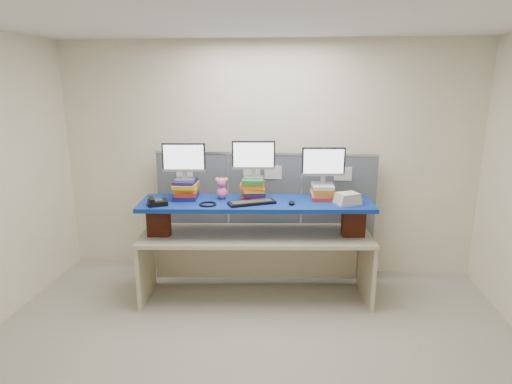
# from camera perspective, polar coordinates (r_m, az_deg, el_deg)

# --- Properties ---
(room) EXTENTS (5.00, 4.00, 2.80)m
(room) POSITION_cam_1_polar(r_m,az_deg,el_deg) (3.25, -1.25, -1.89)
(room) COLOR #F3E6C8
(room) RESTS_ON ground
(cubicle_partition) EXTENTS (2.60, 0.06, 1.53)m
(cubicle_partition) POSITION_cam_1_polar(r_m,az_deg,el_deg) (5.13, 1.14, -3.08)
(cubicle_partition) COLOR #4F535D
(cubicle_partition) RESTS_ON ground
(desk) EXTENTS (2.50, 0.93, 0.74)m
(desk) POSITION_cam_1_polar(r_m,az_deg,el_deg) (4.63, 0.00, -7.34)
(desk) COLOR beige
(desk) RESTS_ON ground
(brick_pier_left) EXTENTS (0.24, 0.15, 0.32)m
(brick_pier_left) POSITION_cam_1_polar(r_m,az_deg,el_deg) (4.60, -12.84, -3.79)
(brick_pier_left) COLOR maroon
(brick_pier_left) RESTS_ON desk
(brick_pier_right) EXTENTS (0.24, 0.15, 0.32)m
(brick_pier_right) POSITION_cam_1_polar(r_m,az_deg,el_deg) (4.59, 12.87, -3.84)
(brick_pier_right) COLOR maroon
(brick_pier_right) RESTS_ON desk
(blue_board) EXTENTS (2.46, 0.82, 0.04)m
(blue_board) POSITION_cam_1_polar(r_m,az_deg,el_deg) (4.48, 0.00, -1.51)
(blue_board) COLOR navy
(blue_board) RESTS_ON brick_pier_left
(book_stack_left) EXTENTS (0.27, 0.33, 0.20)m
(book_stack_left) POSITION_cam_1_polar(r_m,az_deg,el_deg) (4.62, -9.32, 0.36)
(book_stack_left) COLOR navy
(book_stack_left) RESTS_ON blue_board
(book_stack_center) EXTENTS (0.28, 0.32, 0.22)m
(book_stack_center) POSITION_cam_1_polar(r_m,az_deg,el_deg) (4.56, -0.36, 0.53)
(book_stack_center) COLOR #AC2913
(book_stack_center) RESTS_ON blue_board
(book_stack_right) EXTENTS (0.24, 0.31, 0.16)m
(book_stack_right) POSITION_cam_1_polar(r_m,az_deg,el_deg) (4.62, 8.79, 0.10)
(book_stack_right) COLOR #AC2913
(book_stack_right) RESTS_ON blue_board
(monitor_left) EXTENTS (0.45, 0.14, 0.39)m
(monitor_left) POSITION_cam_1_polar(r_m,az_deg,el_deg) (4.56, -9.59, 4.33)
(monitor_left) COLOR #A1A1A5
(monitor_left) RESTS_ON book_stack_left
(monitor_center) EXTENTS (0.45, 0.14, 0.39)m
(monitor_center) POSITION_cam_1_polar(r_m,az_deg,el_deg) (4.49, -0.33, 4.68)
(monitor_center) COLOR #A1A1A5
(monitor_center) RESTS_ON book_stack_center
(monitor_right) EXTENTS (0.45, 0.14, 0.39)m
(monitor_right) POSITION_cam_1_polar(r_m,az_deg,el_deg) (4.55, 8.96, 3.78)
(monitor_right) COLOR #A1A1A5
(monitor_right) RESTS_ON book_stack_right
(keyboard) EXTENTS (0.50, 0.35, 0.03)m
(keyboard) POSITION_cam_1_polar(r_m,az_deg,el_deg) (4.37, -0.57, -1.42)
(keyboard) COLOR black
(keyboard) RESTS_ON blue_board
(mouse) EXTENTS (0.07, 0.12, 0.04)m
(mouse) POSITION_cam_1_polar(r_m,az_deg,el_deg) (4.37, 4.78, -1.43)
(mouse) COLOR black
(mouse) RESTS_ON blue_board
(desk_phone) EXTENTS (0.24, 0.23, 0.08)m
(desk_phone) POSITION_cam_1_polar(r_m,az_deg,el_deg) (4.44, -13.09, -1.32)
(desk_phone) COLOR black
(desk_phone) RESTS_ON blue_board
(headset) EXTENTS (0.19, 0.19, 0.02)m
(headset) POSITION_cam_1_polar(r_m,az_deg,el_deg) (4.36, -6.43, -1.62)
(headset) COLOR black
(headset) RESTS_ON blue_board
(plush_toy) EXTENTS (0.14, 0.10, 0.23)m
(plush_toy) POSITION_cam_1_polar(r_m,az_deg,el_deg) (4.55, -4.59, 0.54)
(plush_toy) COLOR pink
(plush_toy) RESTS_ON blue_board
(binder_stack) EXTENTS (0.30, 0.27, 0.11)m
(binder_stack) POSITION_cam_1_polar(r_m,az_deg,el_deg) (4.46, 12.12, -0.89)
(binder_stack) COLOR beige
(binder_stack) RESTS_ON blue_board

